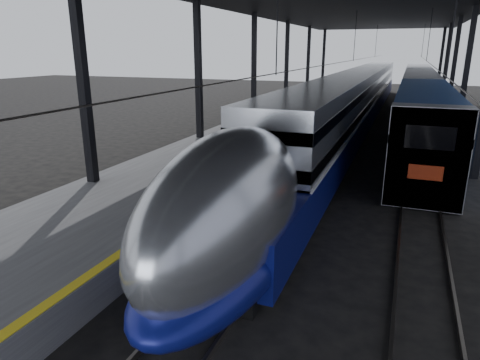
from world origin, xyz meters
The scene contains 7 objects.
ground centered at (0.00, 0.00, 0.00)m, with size 160.00×160.00×0.00m, color black.
platform centered at (-3.50, 20.00, 0.50)m, with size 6.00×80.00×1.00m, color #4C4C4F.
yellow_strip centered at (-0.70, 20.00, 1.00)m, with size 0.30×80.00×0.01m, color yellow.
rails centered at (4.50, 20.00, 0.08)m, with size 6.52×80.00×0.16m.
canopy centered at (1.90, 20.00, 9.12)m, with size 18.00×75.00×9.47m.
tgv_train centered at (2.00, 28.46, 2.09)m, with size 3.12×65.20×4.48m.
second_train centered at (7.00, 36.23, 2.11)m, with size 3.02×56.05×4.17m.
Camera 1 is at (6.05, -8.65, 6.23)m, focal length 32.00 mm.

